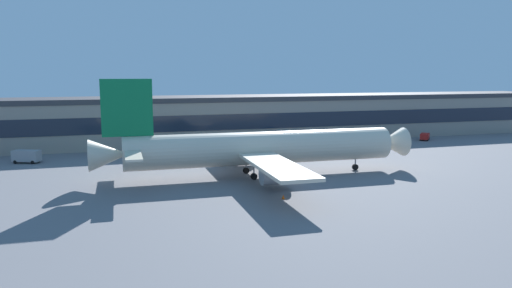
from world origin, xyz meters
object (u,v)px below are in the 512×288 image
(airliner, at_px, (258,148))
(pushback_tractor, at_px, (209,145))
(stair_truck, at_px, (284,139))
(traffic_cone_0, at_px, (283,197))
(crew_van, at_px, (27,156))
(baggage_tug, at_px, (425,136))

(airliner, bearing_deg, pushback_tractor, 93.77)
(stair_truck, height_order, traffic_cone_0, stair_truck)
(stair_truck, relative_size, traffic_cone_0, 10.29)
(crew_van, bearing_deg, pushback_tractor, 9.45)
(stair_truck, distance_m, pushback_tractor, 18.09)
(airliner, bearing_deg, traffic_cone_0, -94.31)
(airliner, relative_size, crew_van, 9.94)
(baggage_tug, bearing_deg, traffic_cone_0, -141.53)
(stair_truck, bearing_deg, airliner, -118.10)
(baggage_tug, relative_size, pushback_tractor, 0.79)
(airliner, xyz_separation_m, traffic_cone_0, (-1.18, -15.71, -4.56))
(baggage_tug, distance_m, traffic_cone_0, 72.80)
(stair_truck, distance_m, traffic_cone_0, 48.65)
(baggage_tug, relative_size, traffic_cone_0, 6.45)
(baggage_tug, distance_m, stair_truck, 39.91)
(crew_van, xyz_separation_m, baggage_tug, (95.82, 4.40, -0.37))
(stair_truck, bearing_deg, baggage_tug, -0.33)
(crew_van, xyz_separation_m, pushback_tractor, (37.93, 6.32, -0.41))
(pushback_tractor, distance_m, traffic_cone_0, 47.22)
(pushback_tractor, bearing_deg, airliner, -86.23)
(crew_van, bearing_deg, baggage_tug, 2.63)
(crew_van, height_order, pushback_tractor, crew_van)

